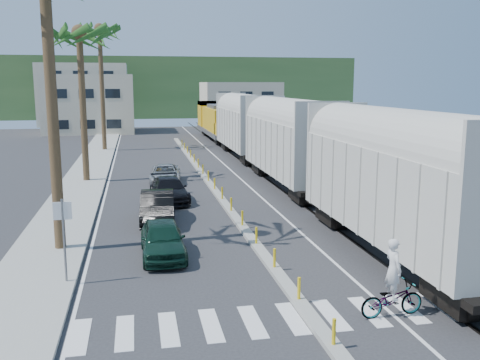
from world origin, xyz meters
name	(u,v)px	position (x,y,z in m)	size (l,w,h in m)	color
ground	(290,291)	(0.00, 0.00, 0.00)	(140.00, 140.00, 0.00)	#28282B
sidewalk	(87,174)	(-8.50, 25.00, 0.07)	(3.00, 90.00, 0.15)	gray
rails	(254,164)	(5.00, 28.00, 0.03)	(1.56, 100.00, 0.06)	black
median	(208,182)	(0.00, 19.96, 0.09)	(0.45, 60.00, 0.85)	gray
crosswalk	(309,317)	(0.00, -2.00, 0.01)	(14.00, 2.20, 0.01)	silver
lane_markings	(172,172)	(-2.15, 25.00, 0.00)	(9.42, 90.00, 0.01)	silver
freight_train	(267,135)	(5.00, 23.37, 2.91)	(3.00, 60.94, 5.85)	#BAB6AA
palm_trees	(83,23)	(-8.10, 22.70, 10.81)	(3.50, 37.20, 13.75)	brown
street_sign	(63,229)	(-7.30, 2.00, 1.97)	(0.60, 0.08, 3.00)	slate
buildings	(124,99)	(-6.41, 71.66, 4.36)	(38.00, 27.00, 10.00)	#BBB094
hillside	(157,87)	(0.00, 100.00, 6.00)	(80.00, 20.00, 12.00)	#385628
car_lead	(163,239)	(-3.91, 4.47, 0.72)	(1.73, 4.23, 1.43)	black
car_second	(157,207)	(-3.90, 9.92, 0.76)	(1.83, 4.68, 1.52)	black
car_third	(169,190)	(-3.02, 14.61, 0.68)	(2.30, 4.86, 1.37)	black
car_rear	(165,174)	(-2.89, 20.87, 0.61)	(2.43, 4.55, 1.22)	#ADAFB2
cyclist	(392,292)	(2.40, -2.41, 0.76)	(1.03, 2.11, 2.37)	#9EA0A5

